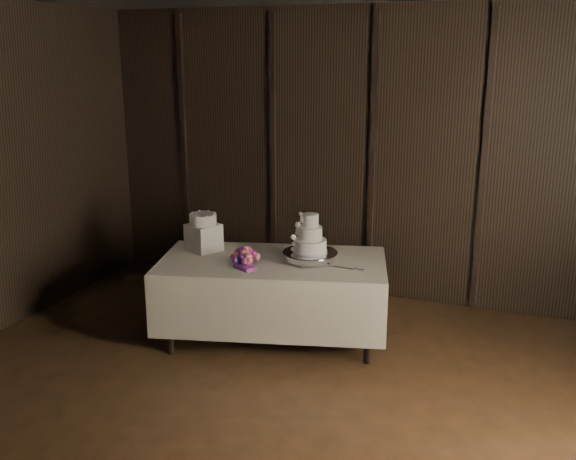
{
  "coord_description": "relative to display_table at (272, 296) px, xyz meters",
  "views": [
    {
      "loc": [
        1.53,
        -2.93,
        2.51
      ],
      "look_at": [
        -0.38,
        2.05,
        1.05
      ],
      "focal_mm": 40.0,
      "sensor_mm": 36.0,
      "label": 1
    }
  ],
  "objects": [
    {
      "name": "bouquet",
      "position": [
        -0.17,
        -0.19,
        0.41
      ],
      "size": [
        0.44,
        0.49,
        0.19
      ],
      "primitive_type": null,
      "rotation": [
        0.0,
        0.0,
        -0.46
      ],
      "color": "#CC5A7D",
      "rests_on": "display_table"
    },
    {
      "name": "wedding_cake",
      "position": [
        0.3,
        0.06,
        0.57
      ],
      "size": [
        0.32,
        0.28,
        0.34
      ],
      "rotation": [
        0.0,
        0.0,
        0.21
      ],
      "color": "white",
      "rests_on": "cake_stand"
    },
    {
      "name": "room",
      "position": [
        0.53,
        -2.05,
        1.08
      ],
      "size": [
        6.08,
        7.08,
        3.08
      ],
      "color": "black",
      "rests_on": "ground"
    },
    {
      "name": "cake_stand",
      "position": [
        0.33,
        0.07,
        0.39
      ],
      "size": [
        0.6,
        0.6,
        0.09
      ],
      "primitive_type": "cylinder",
      "rotation": [
        0.0,
        0.0,
        0.28
      ],
      "color": "silver",
      "rests_on": "display_table"
    },
    {
      "name": "small_cake",
      "position": [
        -0.7,
        0.04,
        0.64
      ],
      "size": [
        0.32,
        0.32,
        0.1
      ],
      "primitive_type": "cylinder",
      "rotation": [
        0.0,
        0.0,
        -0.37
      ],
      "color": "white",
      "rests_on": "box_pedestal"
    },
    {
      "name": "display_table",
      "position": [
        0.0,
        0.0,
        0.0
      ],
      "size": [
        2.19,
        1.51,
        0.76
      ],
      "rotation": [
        0.0,
        0.0,
        0.26
      ],
      "color": "silver",
      "rests_on": "ground"
    },
    {
      "name": "box_pedestal",
      "position": [
        -0.7,
        0.04,
        0.47
      ],
      "size": [
        0.34,
        0.34,
        0.25
      ],
      "primitive_type": "cube",
      "rotation": [
        0.0,
        0.0,
        -0.42
      ],
      "color": "white",
      "rests_on": "display_table"
    },
    {
      "name": "cake_knife",
      "position": [
        0.61,
        -0.0,
        0.35
      ],
      "size": [
        0.37,
        0.05,
        0.01
      ],
      "primitive_type": "cube",
      "rotation": [
        0.0,
        0.0,
        -0.08
      ],
      "color": "silver",
      "rests_on": "display_table"
    }
  ]
}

